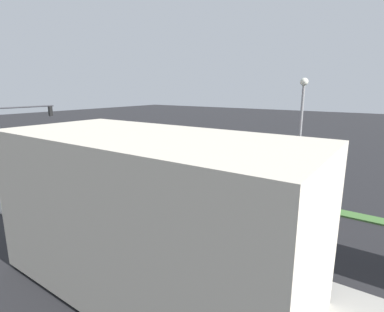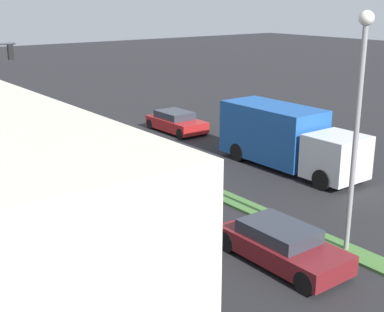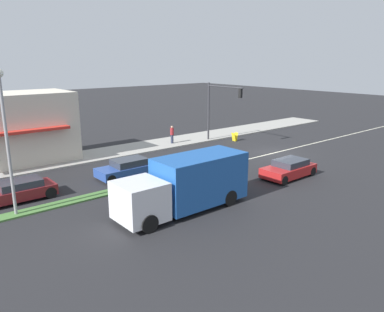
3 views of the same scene
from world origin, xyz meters
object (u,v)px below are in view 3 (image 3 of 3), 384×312
(traffic_signal_main, at_px, (219,103))
(pedestrian, at_px, (172,134))
(street_lamp, at_px, (5,125))
(sedan_maroon, at_px, (18,191))
(warning_aframe_sign, at_px, (235,137))
(coupe_blue, at_px, (128,168))
(delivery_truck, at_px, (187,183))
(hatchback_red, at_px, (289,169))

(traffic_signal_main, relative_size, pedestrian, 3.33)
(street_lamp, xyz_separation_m, sedan_maroon, (2.20, -0.72, -4.18))
(warning_aframe_sign, bearing_deg, coupe_blue, 103.70)
(traffic_signal_main, xyz_separation_m, pedestrian, (2.24, 3.91, -2.90))
(traffic_signal_main, relative_size, coupe_blue, 1.36)
(street_lamp, bearing_deg, pedestrian, -62.85)
(delivery_truck, xyz_separation_m, hatchback_red, (0.00, -8.97, -0.86))
(warning_aframe_sign, height_order, coupe_blue, coupe_blue)
(street_lamp, height_order, pedestrian, street_lamp)
(coupe_blue, bearing_deg, sedan_maroon, 90.00)
(coupe_blue, bearing_deg, hatchback_red, -130.35)
(sedan_maroon, distance_m, coupe_blue, 7.17)
(traffic_signal_main, height_order, pedestrian, traffic_signal_main)
(street_lamp, xyz_separation_m, pedestrian, (8.36, -16.30, -3.77))
(pedestrian, bearing_deg, warning_aframe_sign, -115.37)
(street_lamp, height_order, coupe_blue, street_lamp)
(street_lamp, xyz_separation_m, hatchback_red, (-5.00, -16.37, -4.17))
(street_lamp, relative_size, delivery_truck, 0.98)
(coupe_blue, bearing_deg, traffic_signal_main, -72.32)
(traffic_signal_main, distance_m, sedan_maroon, 20.15)
(traffic_signal_main, bearing_deg, hatchback_red, 160.95)
(warning_aframe_sign, xyz_separation_m, hatchback_red, (-10.65, 5.66, 0.18))
(delivery_truck, bearing_deg, warning_aframe_sign, -53.95)
(sedan_maroon, bearing_deg, pedestrian, -68.42)
(street_lamp, distance_m, delivery_truck, 9.53)
(warning_aframe_sign, bearing_deg, delivery_truck, 126.05)
(warning_aframe_sign, distance_m, hatchback_red, 12.06)
(traffic_signal_main, distance_m, warning_aframe_sign, 3.95)
(street_lamp, relative_size, coupe_blue, 1.79)
(warning_aframe_sign, height_order, sedan_maroon, sedan_maroon)
(traffic_signal_main, xyz_separation_m, hatchback_red, (-11.12, 3.84, -3.30))
(traffic_signal_main, height_order, hatchback_red, traffic_signal_main)
(street_lamp, relative_size, sedan_maroon, 1.79)
(street_lamp, height_order, delivery_truck, street_lamp)
(pedestrian, xyz_separation_m, sedan_maroon, (-6.16, 15.58, -0.41))
(warning_aframe_sign, relative_size, coupe_blue, 0.20)
(street_lamp, bearing_deg, coupe_blue, -74.43)
(delivery_truck, bearing_deg, street_lamp, 55.97)
(traffic_signal_main, xyz_separation_m, warning_aframe_sign, (-0.48, -1.82, -3.47))
(warning_aframe_sign, relative_size, delivery_truck, 0.11)
(hatchback_red, bearing_deg, street_lamp, 73.02)
(street_lamp, distance_m, pedestrian, 18.71)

